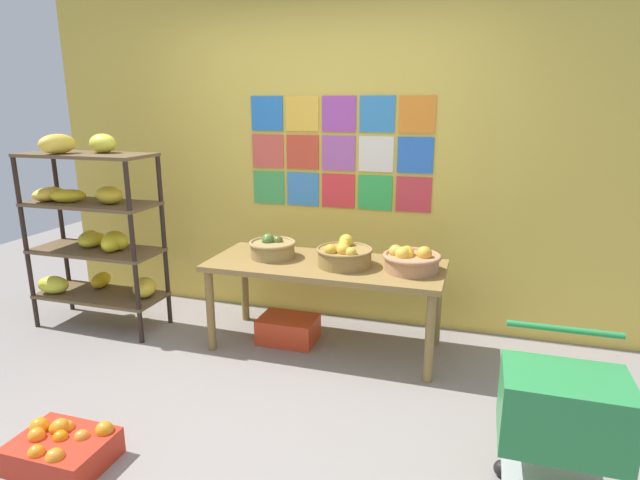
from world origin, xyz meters
name	(u,v)px	position (x,y,z in m)	size (l,w,h in m)	color
ground	(242,420)	(0.00, 0.00, 0.00)	(9.26, 9.26, 0.00)	gray
back_wall_with_art	(326,154)	(0.00, 1.66, 1.36)	(4.88, 0.07, 2.72)	gold
banana_shelf_unit	(92,225)	(-1.67, 0.88, 0.83)	(1.03, 0.53, 1.54)	black
display_table	(325,272)	(0.19, 1.04, 0.58)	(1.68, 0.70, 0.65)	olive
fruit_basket_back_right	(344,255)	(0.33, 1.01, 0.73)	(0.39, 0.39, 0.20)	olive
fruit_basket_centre	(411,260)	(0.79, 1.03, 0.73)	(0.39, 0.39, 0.18)	#AC7B51
fruit_basket_back_left	(272,248)	(-0.23, 1.06, 0.72)	(0.35, 0.35, 0.17)	olive
produce_crate_under_table	(288,329)	(-0.11, 1.04, 0.10)	(0.43, 0.30, 0.19)	red
orange_crate_foreground	(62,448)	(-0.69, -0.60, 0.09)	(0.46, 0.35, 0.21)	red
shopping_cart	(562,416)	(1.61, -0.18, 0.45)	(0.52, 0.41, 0.78)	black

